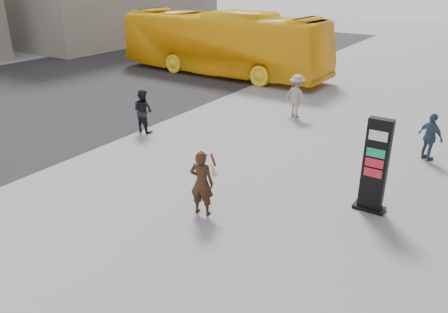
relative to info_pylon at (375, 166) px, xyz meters
The scene contains 8 objects.
ground 4.46m from the info_pylon, 153.91° to the right, with size 100.00×100.00×0.00m, color #9E9EA3.
road 17.19m from the info_pylon, 169.55° to the left, with size 16.00×60.00×0.01m, color black.
info_pylon is the anchor object (origin of this frame).
woman 4.17m from the info_pylon, 144.43° to the right, with size 0.70×0.66×1.65m.
bus 16.14m from the info_pylon, 136.68° to the left, with size 2.96×12.64×3.52m, color yellow.
pedestrian_a 8.76m from the info_pylon, behind, with size 0.77×0.60×1.58m, color black.
pedestrian_b 7.65m from the info_pylon, 128.33° to the left, with size 1.11×0.64×1.72m, color #9E937E.
pedestrian_c 4.22m from the info_pylon, 81.78° to the left, with size 0.88×0.37×1.51m, color #374F65.
Camera 1 is at (6.04, -8.05, 5.46)m, focal length 35.00 mm.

